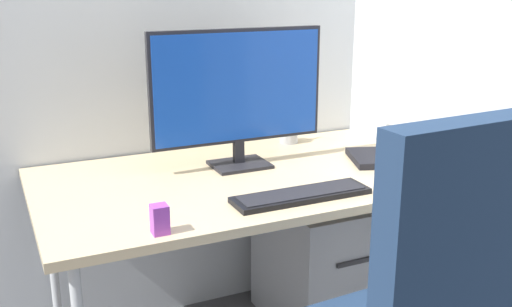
# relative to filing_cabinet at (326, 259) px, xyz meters

# --- Properties ---
(desk) EXTENTS (1.39, 0.81, 0.70)m
(desk) POSITION_rel_filing_cabinet_xyz_m (-0.40, -0.08, 0.39)
(desk) COLOR #D1B78C
(desk) RESTS_ON ground_plane
(filing_cabinet) EXTENTS (0.44, 0.50, 0.54)m
(filing_cabinet) POSITION_rel_filing_cabinet_xyz_m (0.00, 0.00, 0.00)
(filing_cabinet) COLOR #9EA0A5
(filing_cabinet) RESTS_ON ground_plane
(monitor) EXTENTS (0.64, 0.16, 0.49)m
(monitor) POSITION_rel_filing_cabinet_xyz_m (-0.36, 0.03, 0.71)
(monitor) COLOR black
(monitor) RESTS_ON desk
(keyboard) EXTENTS (0.44, 0.12, 0.02)m
(keyboard) POSITION_rel_filing_cabinet_xyz_m (-0.32, -0.35, 0.44)
(keyboard) COLOR black
(keyboard) RESTS_ON desk
(mouse) EXTENTS (0.09, 0.11, 0.03)m
(mouse) POSITION_rel_filing_cabinet_xyz_m (0.04, -0.36, 0.45)
(mouse) COLOR slate
(mouse) RESTS_ON desk
(pen_holder) EXTENTS (0.08, 0.08, 0.18)m
(pen_holder) POSITION_rel_filing_cabinet_xyz_m (-0.05, 0.23, 0.48)
(pen_holder) COLOR #B2B5BA
(pen_holder) RESTS_ON desk
(notebook) EXTENTS (0.22, 0.26, 0.02)m
(notebook) POSITION_rel_filing_cabinet_xyz_m (0.11, -0.12, 0.44)
(notebook) COLOR black
(notebook) RESTS_ON desk
(desk_clamp_accessory) EXTENTS (0.04, 0.04, 0.08)m
(desk_clamp_accessory) POSITION_rel_filing_cabinet_xyz_m (-0.79, -0.43, 0.47)
(desk_clamp_accessory) COLOR purple
(desk_clamp_accessory) RESTS_ON desk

